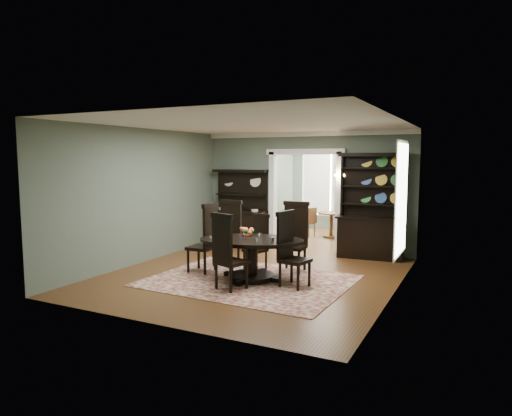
{
  "coord_description": "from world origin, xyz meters",
  "views": [
    {
      "loc": [
        4.04,
        -7.94,
        2.34
      ],
      "look_at": [
        -0.21,
        0.6,
        1.29
      ],
      "focal_mm": 32.0,
      "sensor_mm": 36.0,
      "label": 1
    }
  ],
  "objects_px": {
    "dining_table": "(251,251)",
    "sideboard": "(240,219)",
    "parlor_table": "(331,221)",
    "welsh_dresser": "(371,220)"
  },
  "relations": [
    {
      "from": "welsh_dresser",
      "to": "parlor_table",
      "type": "bearing_deg",
      "value": 121.63
    },
    {
      "from": "sideboard",
      "to": "parlor_table",
      "type": "relative_size",
      "value": 2.51
    },
    {
      "from": "dining_table",
      "to": "parlor_table",
      "type": "height_order",
      "value": "dining_table"
    },
    {
      "from": "sideboard",
      "to": "dining_table",
      "type": "bearing_deg",
      "value": -60.37
    },
    {
      "from": "sideboard",
      "to": "welsh_dresser",
      "type": "relative_size",
      "value": 0.83
    },
    {
      "from": "dining_table",
      "to": "parlor_table",
      "type": "xyz_separation_m",
      "value": [
        -0.02,
        5.24,
        -0.07
      ]
    },
    {
      "from": "dining_table",
      "to": "sideboard",
      "type": "relative_size",
      "value": 1.13
    },
    {
      "from": "sideboard",
      "to": "welsh_dresser",
      "type": "xyz_separation_m",
      "value": [
        3.52,
        -0.03,
        0.18
      ]
    },
    {
      "from": "dining_table",
      "to": "sideboard",
      "type": "distance_m",
      "value": 3.57
    },
    {
      "from": "parlor_table",
      "to": "welsh_dresser",
      "type": "bearing_deg",
      "value": -53.79
    }
  ]
}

